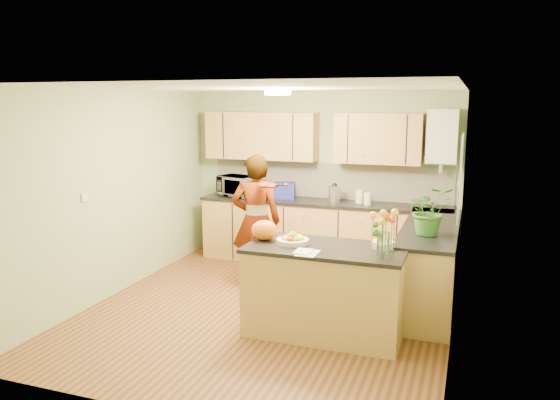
% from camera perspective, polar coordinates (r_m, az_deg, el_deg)
% --- Properties ---
extents(floor, '(4.50, 4.50, 0.00)m').
position_cam_1_polar(floor, '(6.39, -1.16, -11.42)').
color(floor, '#532E17').
rests_on(floor, ground).
extents(ceiling, '(4.00, 4.50, 0.02)m').
position_cam_1_polar(ceiling, '(5.93, -1.25, 11.62)').
color(ceiling, white).
rests_on(ceiling, wall_back).
extents(wall_back, '(4.00, 0.02, 2.50)m').
position_cam_1_polar(wall_back, '(8.15, 4.42, 2.43)').
color(wall_back, '#99AE7C').
rests_on(wall_back, floor).
extents(wall_front, '(4.00, 0.02, 2.50)m').
position_cam_1_polar(wall_front, '(4.07, -12.57, -5.84)').
color(wall_front, '#99AE7C').
rests_on(wall_front, floor).
extents(wall_left, '(0.02, 4.50, 2.50)m').
position_cam_1_polar(wall_left, '(6.99, -16.72, 0.70)').
color(wall_left, '#99AE7C').
rests_on(wall_left, floor).
extents(wall_right, '(0.02, 4.50, 2.50)m').
position_cam_1_polar(wall_right, '(5.66, 18.11, -1.56)').
color(wall_right, '#99AE7C').
rests_on(wall_right, floor).
extents(back_counter, '(3.64, 0.62, 0.94)m').
position_cam_1_polar(back_counter, '(7.99, 4.47, -3.43)').
color(back_counter, '#B38C47').
rests_on(back_counter, floor).
extents(right_counter, '(0.62, 2.24, 0.94)m').
position_cam_1_polar(right_counter, '(6.68, 15.37, -6.52)').
color(right_counter, '#B38C47').
rests_on(right_counter, floor).
extents(splashback, '(3.60, 0.02, 0.52)m').
position_cam_1_polar(splashback, '(8.12, 5.07, 2.03)').
color(splashback, silver).
rests_on(splashback, back_counter).
extents(upper_cabinets, '(3.20, 0.34, 0.70)m').
position_cam_1_polar(upper_cabinets, '(7.98, 2.93, 6.61)').
color(upper_cabinets, '#B38C47').
rests_on(upper_cabinets, wall_back).
extents(boiler, '(0.40, 0.30, 0.86)m').
position_cam_1_polar(boiler, '(7.66, 16.61, 6.39)').
color(boiler, silver).
rests_on(boiler, wall_back).
extents(window_right, '(0.01, 1.30, 1.05)m').
position_cam_1_polar(window_right, '(6.20, 18.37, 2.24)').
color(window_right, silver).
rests_on(window_right, wall_right).
extents(light_switch, '(0.02, 0.09, 0.09)m').
position_cam_1_polar(light_switch, '(6.51, -19.74, 0.29)').
color(light_switch, silver).
rests_on(light_switch, wall_left).
extents(ceiling_lamp, '(0.30, 0.30, 0.07)m').
position_cam_1_polar(ceiling_lamp, '(6.21, -0.24, 11.21)').
color(ceiling_lamp, '#FFEABF').
rests_on(ceiling_lamp, ceiling).
extents(peninsula_island, '(1.60, 0.82, 0.92)m').
position_cam_1_polar(peninsula_island, '(5.66, 4.73, -9.36)').
color(peninsula_island, '#B38C47').
rests_on(peninsula_island, floor).
extents(fruit_dish, '(0.34, 0.34, 0.12)m').
position_cam_1_polar(fruit_dish, '(5.61, 1.35, -4.10)').
color(fruit_dish, beige).
rests_on(fruit_dish, peninsula_island).
extents(orange_bowl, '(0.23, 0.23, 0.13)m').
position_cam_1_polar(orange_bowl, '(5.55, 10.73, -4.35)').
color(orange_bowl, beige).
rests_on(orange_bowl, peninsula_island).
extents(flower_vase, '(0.28, 0.28, 0.52)m').
position_cam_1_polar(flower_vase, '(5.15, 10.81, -2.17)').
color(flower_vase, silver).
rests_on(flower_vase, peninsula_island).
extents(orange_bag, '(0.33, 0.30, 0.21)m').
position_cam_1_polar(orange_bag, '(5.75, -1.65, -3.16)').
color(orange_bag, orange).
rests_on(orange_bag, peninsula_island).
extents(papers, '(0.19, 0.26, 0.01)m').
position_cam_1_polar(papers, '(5.27, 2.91, -5.54)').
color(papers, white).
rests_on(papers, peninsula_island).
extents(violinist, '(0.71, 0.57, 1.71)m').
position_cam_1_polar(violinist, '(6.95, -2.52, -2.23)').
color(violinist, tan).
rests_on(violinist, floor).
extents(violin, '(0.65, 0.56, 0.16)m').
position_cam_1_polar(violin, '(6.58, -1.66, 1.62)').
color(violin, '#4A0904').
rests_on(violin, violinist).
extents(microwave, '(0.64, 0.52, 0.31)m').
position_cam_1_polar(microwave, '(8.29, -4.46, 1.47)').
color(microwave, silver).
rests_on(microwave, back_counter).
extents(blue_box, '(0.34, 0.29, 0.24)m').
position_cam_1_polar(blue_box, '(8.07, 0.48, 1.01)').
color(blue_box, navy).
rests_on(blue_box, back_counter).
extents(kettle, '(0.17, 0.17, 0.32)m').
position_cam_1_polar(kettle, '(7.83, 5.71, 0.74)').
color(kettle, silver).
rests_on(kettle, back_counter).
extents(jar_cream, '(0.14, 0.14, 0.19)m').
position_cam_1_polar(jar_cream, '(7.79, 8.35, 0.37)').
color(jar_cream, beige).
rests_on(jar_cream, back_counter).
extents(jar_white, '(0.13, 0.13, 0.17)m').
position_cam_1_polar(jar_white, '(7.67, 9.15, 0.12)').
color(jar_white, silver).
rests_on(jar_white, back_counter).
extents(potted_plant, '(0.60, 0.57, 0.54)m').
position_cam_1_polar(potted_plant, '(6.06, 15.37, -1.06)').
color(potted_plant, '#326F25').
rests_on(potted_plant, right_counter).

